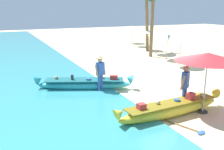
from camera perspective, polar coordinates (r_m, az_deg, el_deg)
ground_plane at (r=11.36m, az=14.56°, el=-5.41°), size 80.00×80.00×0.00m
boat_yellow_foreground at (r=9.56m, az=13.09°, el=-7.30°), size 4.73×0.94×0.80m
boat_cyan_midground at (r=12.34m, az=-6.10°, el=-1.98°), size 4.56×2.45×0.82m
person_vendor_hatted at (r=11.74m, az=-2.64°, el=0.87°), size 0.58×0.44×1.75m
person_tourist_customer at (r=10.16m, az=15.94°, el=-2.16°), size 0.57×0.48×1.71m
patio_umbrella_large at (r=9.74m, az=20.57°, el=3.71°), size 2.35×2.35×2.29m
parasol_row_0 at (r=17.39m, az=15.09°, el=7.41°), size 1.60×1.60×1.91m
parasol_row_1 at (r=19.54m, az=12.28°, el=8.34°), size 1.60×1.60×1.91m
parasol_row_2 at (r=21.80m, az=10.07°, el=9.08°), size 1.60×1.60×1.91m
parasol_row_3 at (r=23.81m, az=7.73°, el=9.64°), size 1.60×1.60×1.91m
parasol_row_4 at (r=26.13m, az=5.70°, el=10.15°), size 1.60×1.60×1.91m
parasol_row_5 at (r=28.41m, az=4.42°, el=10.54°), size 1.60×1.60×1.91m
palm_tree_tall_inland at (r=20.54m, az=9.19°, el=15.84°), size 2.93×2.48×5.40m
palm_tree_leaning_seaward at (r=23.47m, az=7.74°, el=16.12°), size 2.82×2.66×5.46m
paddle at (r=8.87m, az=16.67°, el=-11.26°), size 0.74×1.47×0.05m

